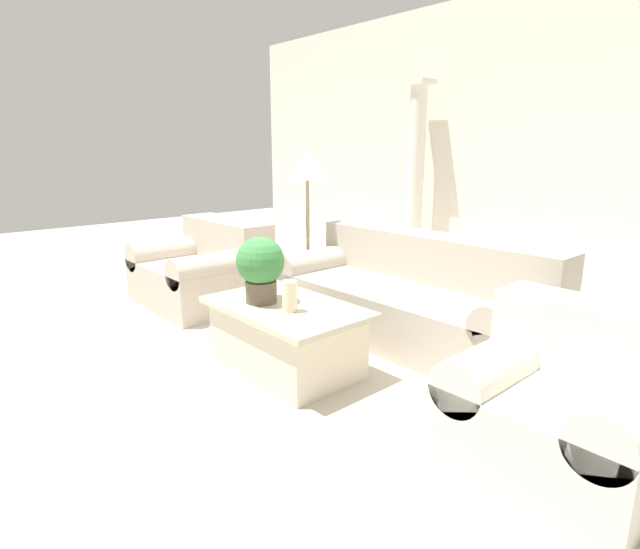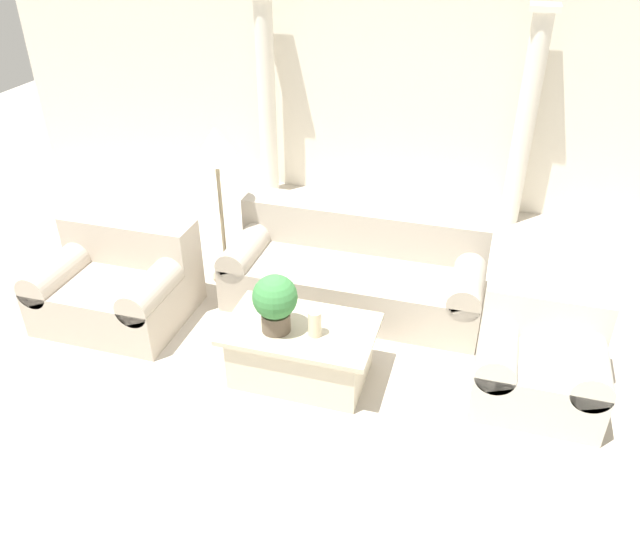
% 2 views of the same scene
% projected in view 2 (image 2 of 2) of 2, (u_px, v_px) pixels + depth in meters
% --- Properties ---
extents(ground_plane, '(16.00, 16.00, 0.00)m').
position_uv_depth(ground_plane, '(327.00, 348.00, 5.19)').
color(ground_plane, '#BCB2A3').
extents(wall_back, '(10.00, 0.06, 3.20)m').
position_uv_depth(wall_back, '(406.00, 64.00, 6.92)').
color(wall_back, silver).
rests_on(wall_back, ground_plane).
extents(sofa_long, '(2.27, 1.00, 0.80)m').
position_uv_depth(sofa_long, '(357.00, 267.00, 5.66)').
color(sofa_long, '#ADA393').
rests_on(sofa_long, ground_plane).
extents(loveseat, '(1.20, 1.00, 0.80)m').
position_uv_depth(loveseat, '(119.00, 280.00, 5.46)').
color(loveseat, '#BAAD9C').
rests_on(loveseat, ground_plane).
extents(coffee_table, '(1.13, 0.70, 0.47)m').
position_uv_depth(coffee_table, '(301.00, 351.00, 4.77)').
color(coffee_table, beige).
rests_on(coffee_table, ground_plane).
extents(potted_plant, '(0.33, 0.33, 0.46)m').
position_uv_depth(potted_plant, '(275.00, 301.00, 4.48)').
color(potted_plant, brown).
rests_on(potted_plant, coffee_table).
extents(pillar_candle, '(0.10, 0.10, 0.20)m').
position_uv_depth(pillar_candle, '(315.00, 323.00, 4.51)').
color(pillar_candle, beige).
rests_on(pillar_candle, coffee_table).
extents(floor_lamp, '(0.40, 0.40, 1.51)m').
position_uv_depth(floor_lamp, '(216.00, 153.00, 5.46)').
color(floor_lamp, gray).
rests_on(floor_lamp, ground_plane).
extents(column_left, '(0.29, 0.29, 2.32)m').
position_uv_depth(column_left, '(267.00, 97.00, 7.27)').
color(column_left, silver).
rests_on(column_left, ground_plane).
extents(column_right, '(0.29, 0.29, 2.32)m').
position_uv_depth(column_right, '(526.00, 119.00, 6.57)').
color(column_right, silver).
rests_on(column_right, ground_plane).
extents(armchair, '(0.90, 0.85, 0.77)m').
position_uv_depth(armchair, '(540.00, 356.00, 4.57)').
color(armchair, beige).
rests_on(armchair, ground_plane).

